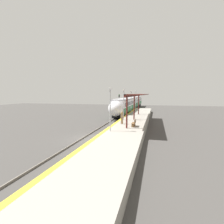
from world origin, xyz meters
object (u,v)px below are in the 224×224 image
lamppost_far (131,100)px  lamppost_farthest (136,99)px  train (131,103)px  railway_signal (119,102)px  lamppost_mid (124,102)px  lamppost_near (110,106)px  platform_bench (134,123)px  person_waiting (122,117)px

lamppost_far → lamppost_farthest: 8.28m
train → railway_signal: size_ratio=8.93×
lamppost_far → lamppost_mid: bearing=-90.0°
train → lamppost_near: (2.36, -32.97, 1.47)m
railway_signal → lamppost_near: 26.61m
train → railway_signal: bearing=-107.3°
train → lamppost_far: size_ratio=9.04×
platform_bench → lamppost_far: lamppost_far is taller
platform_bench → lamppost_far: bearing=99.6°
railway_signal → lamppost_farthest: bearing=-17.4°
platform_bench → railway_signal: size_ratio=0.29×
lamppost_mid → lamppost_farthest: same height
lamppost_near → lamppost_mid: (0.00, 8.28, 0.00)m
platform_bench → lamppost_near: size_ratio=0.30×
platform_bench → person_waiting: (-1.83, 1.49, 0.43)m
lamppost_mid → lamppost_far: (0.00, 8.28, 0.00)m
platform_bench → lamppost_farthest: 21.77m
platform_bench → lamppost_mid: (-2.24, 4.97, 2.31)m
lamppost_mid → lamppost_farthest: 16.55m
lamppost_near → train: bearing=94.1°
train → person_waiting: train is taller
lamppost_farthest → lamppost_far: bearing=-90.0°
person_waiting → lamppost_farthest: bearing=91.2°
lamppost_mid → lamppost_far: 8.28m
lamppost_far → lamppost_near: bearing=-90.0°
lamppost_mid → lamppost_far: size_ratio=1.00×
lamppost_near → lamppost_farthest: 24.83m
train → lamppost_far: 16.65m
platform_bench → lamppost_mid: size_ratio=0.30×
railway_signal → lamppost_mid: size_ratio=1.01×
person_waiting → lamppost_far: 11.91m
platform_bench → lamppost_farthest: lamppost_farthest is taller
railway_signal → lamppost_near: size_ratio=1.01×
platform_bench → person_waiting: 2.40m
lamppost_near → lamppost_farthest: size_ratio=1.00×
railway_signal → train: bearing=72.7°
railway_signal → person_waiting: bearing=-77.2°
lamppost_near → person_waiting: bearing=85.1°
platform_bench → lamppost_farthest: bearing=96.0°
lamppost_mid → lamppost_farthest: bearing=90.0°
lamppost_near → lamppost_mid: bearing=90.0°
person_waiting → lamppost_mid: (-0.41, 3.48, 1.88)m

